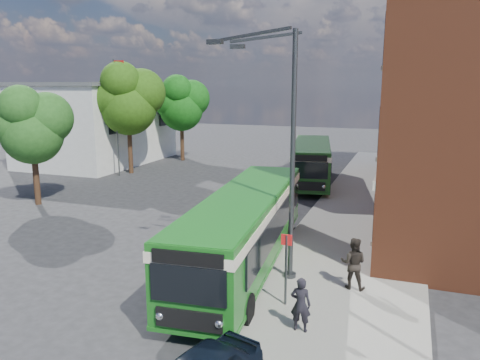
% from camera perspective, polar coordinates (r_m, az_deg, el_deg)
% --- Properties ---
extents(ground, '(120.00, 120.00, 0.00)m').
position_cam_1_polar(ground, '(21.34, -6.35, -8.09)').
color(ground, '#262528').
rests_on(ground, ground).
extents(pavement, '(6.00, 48.00, 0.15)m').
position_cam_1_polar(pavement, '(26.96, 15.07, -4.03)').
color(pavement, gray).
rests_on(pavement, ground).
extents(kerb_line, '(0.12, 48.00, 0.01)m').
position_cam_1_polar(kerb_line, '(27.38, 8.69, -3.66)').
color(kerb_line, beige).
rests_on(kerb_line, ground).
extents(white_building, '(9.40, 13.40, 7.30)m').
position_cam_1_polar(white_building, '(45.12, -16.91, 6.71)').
color(white_building, silver).
rests_on(white_building, ground).
extents(flagpole, '(0.95, 0.10, 9.00)m').
position_cam_1_polar(flagpole, '(37.74, -14.79, 7.89)').
color(flagpole, '#323537').
rests_on(flagpole, ground).
extents(street_lamp, '(2.96, 2.38, 9.00)m').
position_cam_1_polar(street_lamp, '(16.65, 5.23, 3.34)').
color(street_lamp, '#323537').
rests_on(street_lamp, ground).
extents(bus_stop_sign, '(0.35, 0.08, 2.52)m').
position_cam_1_polar(bus_stop_sign, '(15.25, 5.64, -10.26)').
color(bus_stop_sign, '#323537').
rests_on(bus_stop_sign, ground).
extents(bus_front, '(3.72, 12.69, 3.02)m').
position_cam_1_polar(bus_front, '(18.36, 0.61, -5.29)').
color(bus_front, '#186419').
rests_on(bus_front, ground).
extents(bus_rear, '(4.40, 10.61, 3.02)m').
position_cam_1_polar(bus_rear, '(34.14, 8.73, 2.52)').
color(bus_rear, '#1C501A').
rests_on(bus_rear, ground).
extents(pedestrian_a, '(0.61, 0.41, 1.63)m').
position_cam_1_polar(pedestrian_a, '(14.01, 7.40, -14.80)').
color(pedestrian_a, black).
rests_on(pedestrian_a, pavement).
extents(pedestrian_b, '(0.91, 0.72, 1.84)m').
position_cam_1_polar(pedestrian_b, '(16.96, 13.65, -9.83)').
color(pedestrian_b, black).
rests_on(pedestrian_b, pavement).
extents(tree_left, '(4.22, 4.02, 7.13)m').
position_cam_1_polar(tree_left, '(30.12, -24.07, 6.19)').
color(tree_left, '#332012').
rests_on(tree_left, ground).
extents(tree_mid, '(5.27, 5.01, 8.90)m').
position_cam_1_polar(tree_mid, '(38.55, -13.48, 9.66)').
color(tree_mid, '#332012').
rests_on(tree_mid, ground).
extents(tree_right, '(4.74, 4.51, 8.00)m').
position_cam_1_polar(tree_right, '(44.37, -7.14, 9.33)').
color(tree_right, '#332012').
rests_on(tree_right, ground).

